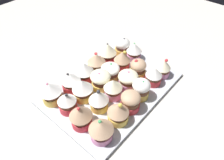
{
  "coord_description": "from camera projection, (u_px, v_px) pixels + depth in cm",
  "views": [
    {
      "loc": [
        -36.1,
        -31.12,
        50.91
      ],
      "look_at": [
        0.0,
        0.0,
        4.2
      ],
      "focal_mm": 32.92,
      "sensor_mm": 36.0,
      "label": 1
    }
  ],
  "objects": [
    {
      "name": "cupcake_8",
      "position": [
        113.0,
        88.0,
        0.63
      ],
      "size": [
        5.87,
        5.87,
        7.11
      ],
      "color": "pink",
      "rests_on": "baking_tray"
    },
    {
      "name": "cupcake_20",
      "position": [
        97.0,
        63.0,
        0.72
      ],
      "size": [
        6.34,
        6.34,
        7.47
      ],
      "color": "#EFC651",
      "rests_on": "baking_tray"
    },
    {
      "name": "cupcake_11",
      "position": [
        67.0,
        102.0,
        0.59
      ],
      "size": [
        5.52,
        5.52,
        7.3
      ],
      "color": "#D1333D",
      "rests_on": "baking_tray"
    },
    {
      "name": "ground_plane",
      "position": [
        112.0,
        92.0,
        0.71
      ],
      "size": [
        180.0,
        180.0,
        3.0
      ],
      "primitive_type": "cube",
      "color": "beige"
    },
    {
      "name": "cupcake_7",
      "position": [
        99.0,
        100.0,
        0.6
      ],
      "size": [
        5.97,
        5.97,
        7.6
      ],
      "color": "#EFC651",
      "rests_on": "baking_tray"
    },
    {
      "name": "cupcake_6",
      "position": [
        81.0,
        115.0,
        0.55
      ],
      "size": [
        6.39,
        6.39,
        8.27
      ],
      "color": "#D1333D",
      "rests_on": "baking_tray"
    },
    {
      "name": "cupcake_9",
      "position": [
        128.0,
        79.0,
        0.67
      ],
      "size": [
        6.57,
        6.57,
        6.59
      ],
      "color": "pink",
      "rests_on": "baking_tray"
    },
    {
      "name": "cupcake_14",
      "position": [
        110.0,
        71.0,
        0.7
      ],
      "size": [
        6.45,
        6.45,
        6.26
      ],
      "color": "#EFC651",
      "rests_on": "baking_tray"
    },
    {
      "name": "cupcake_16",
      "position": [
        134.0,
        51.0,
        0.77
      ],
      "size": [
        5.78,
        5.78,
        6.95
      ],
      "color": "pink",
      "rests_on": "baking_tray"
    },
    {
      "name": "cupcake_10",
      "position": [
        138.0,
        68.0,
        0.7
      ],
      "size": [
        5.51,
        5.51,
        7.16
      ],
      "color": "#EFC651",
      "rests_on": "baking_tray"
    },
    {
      "name": "cupcake_21",
      "position": [
        108.0,
        52.0,
        0.76
      ],
      "size": [
        6.53,
        6.53,
        7.83
      ],
      "color": "#D1333D",
      "rests_on": "baking_tray"
    },
    {
      "name": "cupcake_0",
      "position": [
        101.0,
        129.0,
        0.53
      ],
      "size": [
        6.64,
        6.64,
        7.29
      ],
      "color": "pink",
      "rests_on": "baking_tray"
    },
    {
      "name": "cupcake_4",
      "position": [
        154.0,
        75.0,
        0.68
      ],
      "size": [
        5.51,
        5.51,
        6.65
      ],
      "color": "#D1333D",
      "rests_on": "baking_tray"
    },
    {
      "name": "baking_tray",
      "position": [
        112.0,
        88.0,
        0.69
      ],
      "size": [
        43.02,
        30.09,
        1.2
      ],
      "color": "silver",
      "rests_on": "ground_plane"
    },
    {
      "name": "cupcake_15",
      "position": [
        122.0,
        60.0,
        0.73
      ],
      "size": [
        6.03,
        6.03,
        7.67
      ],
      "color": "#D1333D",
      "rests_on": "baking_tray"
    },
    {
      "name": "cupcake_5",
      "position": [
        163.0,
        68.0,
        0.7
      ],
      "size": [
        5.41,
        5.41,
        7.17
      ],
      "color": "pink",
      "rests_on": "baking_tray"
    },
    {
      "name": "cupcake_12",
      "position": [
        83.0,
        89.0,
        0.63
      ],
      "size": [
        6.45,
        6.45,
        7.51
      ],
      "color": "#EFC651",
      "rests_on": "baking_tray"
    },
    {
      "name": "cupcake_19",
      "position": [
        84.0,
        71.0,
        0.69
      ],
      "size": [
        6.31,
        6.31,
        7.17
      ],
      "color": "#D1333D",
      "rests_on": "baking_tray"
    },
    {
      "name": "cupcake_17",
      "position": [
        51.0,
        92.0,
        0.62
      ],
      "size": [
        6.75,
        6.75,
        7.56
      ],
      "color": "#EFC651",
      "rests_on": "baking_tray"
    },
    {
      "name": "cupcake_1",
      "position": [
        118.0,
        112.0,
        0.57
      ],
      "size": [
        6.15,
        6.15,
        7.4
      ],
      "color": "#EFC651",
      "rests_on": "baking_tray"
    },
    {
      "name": "cupcake_3",
      "position": [
        141.0,
        89.0,
        0.63
      ],
      "size": [
        5.62,
        5.62,
        7.14
      ],
      "color": "#EFC651",
      "rests_on": "baking_tray"
    },
    {
      "name": "cupcake_2",
      "position": [
        130.0,
        101.0,
        0.6
      ],
      "size": [
        5.85,
        5.85,
        6.47
      ],
      "color": "#D1333D",
      "rests_on": "baking_tray"
    },
    {
      "name": "cupcake_18",
      "position": [
        71.0,
        81.0,
        0.66
      ],
      "size": [
        6.22,
        6.22,
        7.19
      ],
      "color": "#D1333D",
      "rests_on": "baking_tray"
    },
    {
      "name": "cupcake_22",
      "position": [
        122.0,
        46.0,
        0.8
      ],
      "size": [
        5.82,
        5.82,
        6.9
      ],
      "color": "#EFC651",
      "rests_on": "baking_tray"
    },
    {
      "name": "cupcake_13",
      "position": [
        101.0,
        80.0,
        0.66
      ],
      "size": [
        6.59,
        6.59,
        6.84
      ],
      "color": "#EFC651",
      "rests_on": "baking_tray"
    }
  ]
}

